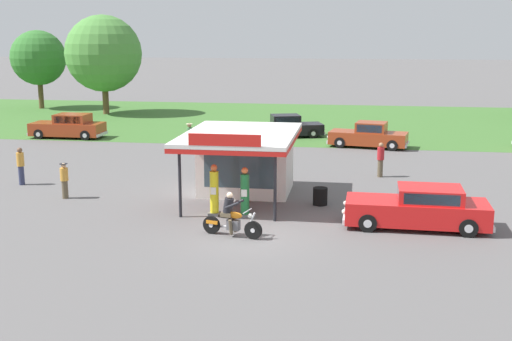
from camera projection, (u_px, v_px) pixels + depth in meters
The scene contains 18 objects.
ground_plane at pixel (247, 235), 22.90m from camera, with size 300.00×300.00×0.00m, color #5B5959.
grass_verge_strip at pixel (309, 121), 51.88m from camera, with size 120.00×24.00×0.01m, color #3D6B2D.
service_station_kiosk at pixel (245, 156), 28.40m from camera, with size 4.56×6.65×3.33m.
gas_pump_nearside at pixel (214, 192), 25.23m from camera, with size 0.44×0.44×2.01m.
gas_pump_offside at pixel (245, 194), 25.06m from camera, with size 0.44×0.44×1.94m.
motorcycle_with_rider at pixel (231, 218), 22.64m from camera, with size 2.20×0.83×1.58m.
featured_classic_sedan at pixel (419, 209), 23.65m from camera, with size 5.33×2.06×1.53m.
parked_car_back_row_centre_left at pixel (69, 127), 43.65m from camera, with size 5.00×2.00×1.61m.
parked_car_back_row_far_left at pixel (287, 127), 43.98m from camera, with size 5.21×3.09×1.50m.
parked_car_back_row_centre at pixel (369, 136), 40.07m from camera, with size 5.08×2.60×1.56m.
bystander_standing_back_lot at pixel (190, 137), 38.05m from camera, with size 0.39×0.39×1.77m.
bystander_chatting_near_pumps at pixel (267, 149), 34.87m from camera, with size 0.34×0.34×1.64m.
bystander_leaning_by_kiosk at pixel (21, 165), 30.21m from camera, with size 0.34×0.34×1.76m.
bystander_strolling_foreground at pixel (381, 159), 31.85m from camera, with size 0.34×0.34×1.71m.
bystander_admiring_sedan at pixel (64, 180), 27.78m from camera, with size 0.34×0.34×1.54m.
tree_oak_centre at pixel (104, 55), 55.44m from camera, with size 6.48×6.48×8.39m.
tree_oak_right at pixel (40, 59), 59.62m from camera, with size 4.98×4.98×7.12m.
spare_tire_stack at pixel (320, 196), 26.82m from camera, with size 0.60×0.60×0.72m.
Camera 1 is at (3.67, -21.60, 7.02)m, focal length 45.77 mm.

